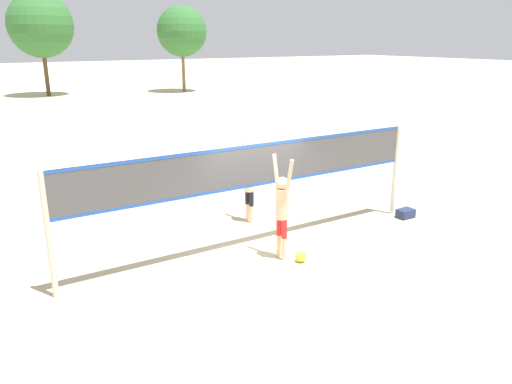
{
  "coord_description": "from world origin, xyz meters",
  "views": [
    {
      "loc": [
        -5.54,
        -8.94,
        4.56
      ],
      "look_at": [
        0.0,
        0.0,
        1.32
      ],
      "focal_mm": 35.0,
      "sensor_mm": 36.0,
      "label": 1
    }
  ],
  "objects_px": {
    "volleyball_net": "(256,173)",
    "tree_right_cluster": "(182,31)",
    "player_spiker": "(282,206)",
    "gear_bag": "(405,213)",
    "player_blocker": "(249,182)",
    "tree_left_cluster": "(40,25)",
    "volleyball": "(301,257)"
  },
  "relations": [
    {
      "from": "player_spiker",
      "to": "gear_bag",
      "type": "relative_size",
      "value": 5.08
    },
    {
      "from": "tree_left_cluster",
      "to": "volleyball_net",
      "type": "bearing_deg",
      "value": -93.06
    },
    {
      "from": "volleyball_net",
      "to": "player_blocker",
      "type": "xyz_separation_m",
      "value": [
        0.73,
        1.49,
        -0.68
      ]
    },
    {
      "from": "player_spiker",
      "to": "tree_left_cluster",
      "type": "distance_m",
      "value": 36.91
    },
    {
      "from": "player_spiker",
      "to": "gear_bag",
      "type": "xyz_separation_m",
      "value": [
        4.26,
        0.37,
        -1.08
      ]
    },
    {
      "from": "player_blocker",
      "to": "tree_right_cluster",
      "type": "bearing_deg",
      "value": 158.9
    },
    {
      "from": "player_blocker",
      "to": "tree_right_cluster",
      "type": "distance_m",
      "value": 33.94
    },
    {
      "from": "tree_right_cluster",
      "to": "volleyball_net",
      "type": "bearing_deg",
      "value": -111.33
    },
    {
      "from": "volleyball_net",
      "to": "tree_left_cluster",
      "type": "bearing_deg",
      "value": 86.94
    },
    {
      "from": "player_blocker",
      "to": "gear_bag",
      "type": "relative_size",
      "value": 4.61
    },
    {
      "from": "player_spiker",
      "to": "tree_left_cluster",
      "type": "xyz_separation_m",
      "value": [
        1.77,
        36.61,
        4.37
      ]
    },
    {
      "from": "volleyball_net",
      "to": "tree_right_cluster",
      "type": "height_order",
      "value": "tree_right_cluster"
    },
    {
      "from": "volleyball_net",
      "to": "volleyball",
      "type": "height_order",
      "value": "volleyball_net"
    },
    {
      "from": "player_spiker",
      "to": "volleyball",
      "type": "xyz_separation_m",
      "value": [
        0.25,
        -0.37,
        -1.08
      ]
    },
    {
      "from": "volleyball_net",
      "to": "volleyball",
      "type": "relative_size",
      "value": 36.96
    },
    {
      "from": "volleyball",
      "to": "tree_right_cluster",
      "type": "distance_m",
      "value": 36.66
    },
    {
      "from": "volleyball_net",
      "to": "gear_bag",
      "type": "relative_size",
      "value": 19.76
    },
    {
      "from": "player_spiker",
      "to": "gear_bag",
      "type": "bearing_deg",
      "value": -85.03
    },
    {
      "from": "player_spiker",
      "to": "gear_bag",
      "type": "height_order",
      "value": "player_spiker"
    },
    {
      "from": "gear_bag",
      "to": "tree_right_cluster",
      "type": "relative_size",
      "value": 0.06
    },
    {
      "from": "volleyball_net",
      "to": "player_spiker",
      "type": "height_order",
      "value": "volleyball_net"
    },
    {
      "from": "volleyball_net",
      "to": "tree_right_cluster",
      "type": "distance_m",
      "value": 35.51
    },
    {
      "from": "volleyball_net",
      "to": "gear_bag",
      "type": "distance_m",
      "value": 4.72
    },
    {
      "from": "player_spiker",
      "to": "player_blocker",
      "type": "xyz_separation_m",
      "value": [
        0.58,
        2.3,
        -0.12
      ]
    },
    {
      "from": "player_blocker",
      "to": "volleyball",
      "type": "bearing_deg",
      "value": -7.11
    },
    {
      "from": "player_blocker",
      "to": "gear_bag",
      "type": "bearing_deg",
      "value": 62.28
    },
    {
      "from": "player_blocker",
      "to": "volleyball_net",
      "type": "bearing_deg",
      "value": -25.95
    },
    {
      "from": "player_spiker",
      "to": "volleyball",
      "type": "relative_size",
      "value": 9.5
    },
    {
      "from": "volleyball_net",
      "to": "tree_left_cluster",
      "type": "height_order",
      "value": "tree_left_cluster"
    },
    {
      "from": "gear_bag",
      "to": "tree_left_cluster",
      "type": "relative_size",
      "value": 0.05
    },
    {
      "from": "tree_left_cluster",
      "to": "player_blocker",
      "type": "bearing_deg",
      "value": -91.98
    },
    {
      "from": "volleyball_net",
      "to": "tree_right_cluster",
      "type": "xyz_separation_m",
      "value": [
        12.85,
        32.93,
        3.39
      ]
    }
  ]
}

